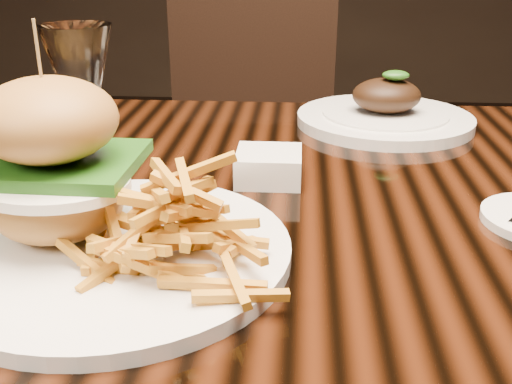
# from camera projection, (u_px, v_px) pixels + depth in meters

# --- Properties ---
(dining_table) EXTENTS (1.60, 0.90, 0.75)m
(dining_table) POSITION_uv_depth(u_px,v_px,m) (264.00, 248.00, 0.77)
(dining_table) COLOR black
(dining_table) RESTS_ON ground
(burger_plate) EXTENTS (0.34, 0.34, 0.22)m
(burger_plate) POSITION_uv_depth(u_px,v_px,m) (107.00, 201.00, 0.56)
(burger_plate) COLOR white
(burger_plate) RESTS_ON dining_table
(ramekin) EXTENTS (0.09, 0.09, 0.04)m
(ramekin) POSITION_uv_depth(u_px,v_px,m) (269.00, 166.00, 0.77)
(ramekin) COLOR white
(ramekin) RESTS_ON dining_table
(wine_glass) EXTENTS (0.08, 0.08, 0.21)m
(wine_glass) POSITION_uv_depth(u_px,v_px,m) (80.00, 77.00, 0.64)
(wine_glass) COLOR white
(wine_glass) RESTS_ON dining_table
(far_dish) EXTENTS (0.29, 0.29, 0.09)m
(far_dish) POSITION_uv_depth(u_px,v_px,m) (385.00, 114.00, 1.00)
(far_dish) COLOR white
(far_dish) RESTS_ON dining_table
(chair_far) EXTENTS (0.47, 0.48, 0.95)m
(chair_far) POSITION_uv_depth(u_px,v_px,m) (251.00, 137.00, 1.64)
(chair_far) COLOR black
(chair_far) RESTS_ON ground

